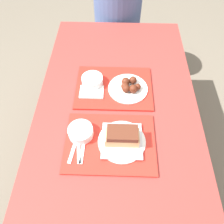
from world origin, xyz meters
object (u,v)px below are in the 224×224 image
object	(u,v)px
tray_far	(114,87)
wings_plate_far	(129,87)
tray_near	(110,143)
person_seated_across	(118,7)
bowl_coleslaw_far	(92,80)
brisket_sandwich_plate	(122,138)
bowl_coleslaw_near	(81,132)

from	to	relation	value
tray_far	wings_plate_far	xyz separation A→B (m)	(0.09, -0.01, 0.03)
tray_near	tray_far	world-z (taller)	same
person_seated_across	bowl_coleslaw_far	bearing A→B (deg)	-98.92
tray_near	brisket_sandwich_plate	world-z (taller)	brisket_sandwich_plate
brisket_sandwich_plate	wings_plate_far	xyz separation A→B (m)	(0.04, 0.35, -0.02)
tray_near	tray_far	bearing A→B (deg)	88.46
tray_near	person_seated_across	xyz separation A→B (m)	(0.02, 1.26, -0.00)
tray_near	bowl_coleslaw_far	bearing A→B (deg)	106.85
tray_far	person_seated_across	world-z (taller)	person_seated_across
brisket_sandwich_plate	person_seated_across	world-z (taller)	person_seated_across
tray_far	brisket_sandwich_plate	bearing A→B (deg)	-82.40
tray_far	bowl_coleslaw_far	world-z (taller)	bowl_coleslaw_far
brisket_sandwich_plate	bowl_coleslaw_far	bearing A→B (deg)	114.58
bowl_coleslaw_near	person_seated_across	size ratio (longest dim) A/B	0.17
tray_near	wings_plate_far	size ratio (longest dim) A/B	1.94
tray_far	person_seated_across	size ratio (longest dim) A/B	0.62
person_seated_across	wings_plate_far	bearing A→B (deg)	-85.11
wings_plate_far	person_seated_across	world-z (taller)	person_seated_across
wings_plate_far	bowl_coleslaw_far	bearing A→B (deg)	170.32
wings_plate_far	bowl_coleslaw_near	bearing A→B (deg)	-128.00
brisket_sandwich_plate	wings_plate_far	world-z (taller)	brisket_sandwich_plate
bowl_coleslaw_near	tray_near	bearing A→B (deg)	-15.08
tray_near	brisket_sandwich_plate	distance (m)	0.07
bowl_coleslaw_near	person_seated_across	world-z (taller)	person_seated_across
brisket_sandwich_plate	person_seated_across	distance (m)	1.25
tray_near	tray_far	size ratio (longest dim) A/B	1.00
tray_far	wings_plate_far	world-z (taller)	wings_plate_far
bowl_coleslaw_far	wings_plate_far	xyz separation A→B (m)	(0.21, -0.04, -0.01)
tray_near	bowl_coleslaw_near	distance (m)	0.16
bowl_coleslaw_far	wings_plate_far	bearing A→B (deg)	-9.68
bowl_coleslaw_near	brisket_sandwich_plate	size ratio (longest dim) A/B	0.53
tray_far	bowl_coleslaw_far	size ratio (longest dim) A/B	3.60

